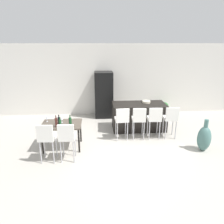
{
  "coord_description": "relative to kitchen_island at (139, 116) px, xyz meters",
  "views": [
    {
      "loc": [
        -0.81,
        -5.76,
        2.94
      ],
      "look_at": [
        -0.36,
        0.5,
        0.85
      ],
      "focal_mm": 33.72,
      "sensor_mm": 36.0,
      "label": 1
    }
  ],
  "objects": [
    {
      "name": "wine_bottle_far",
      "position": [
        -2.21,
        -1.35,
        0.39
      ],
      "size": [
        0.08,
        0.08,
        0.29
      ],
      "color": "#194723",
      "rests_on": "dining_table"
    },
    {
      "name": "wine_bottle_corner",
      "position": [
        -2.57,
        -1.46,
        0.41
      ],
      "size": [
        0.07,
        0.07,
        0.33
      ],
      "color": "#471E19",
      "rests_on": "dining_table"
    },
    {
      "name": "wine_glass_middle",
      "position": [
        -2.48,
        -1.13,
        0.4
      ],
      "size": [
        0.07,
        0.07,
        0.17
      ],
      "color": "silver",
      "rests_on": "dining_table"
    },
    {
      "name": "bar_chair_right",
      "position": [
        0.33,
        -0.83,
        0.24
      ],
      "size": [
        0.42,
        0.42,
        1.05
      ],
      "color": "white",
      "rests_on": "ground_plane"
    },
    {
      "name": "bar_chair_middle",
      "position": [
        -0.17,
        -0.83,
        0.24
      ],
      "size": [
        0.42,
        0.42,
        1.05
      ],
      "color": "white",
      "rests_on": "ground_plane"
    },
    {
      "name": "fruit_bowl",
      "position": [
        0.27,
        0.11,
        0.5
      ],
      "size": [
        0.28,
        0.28,
        0.07
      ],
      "primitive_type": "cylinder",
      "color": "beige",
      "rests_on": "kitchen_island"
    },
    {
      "name": "floor_vase",
      "position": [
        1.53,
        -1.71,
        -0.09
      ],
      "size": [
        0.37,
        0.37,
        0.93
      ],
      "color": "#47706B",
      "rests_on": "ground_plane"
    },
    {
      "name": "dining_chair_far",
      "position": [
        -2.23,
        -1.99,
        0.24
      ],
      "size": [
        0.41,
        0.41,
        1.05
      ],
      "color": "white",
      "rests_on": "ground_plane"
    },
    {
      "name": "bar_chair_left",
      "position": [
        -0.69,
        -0.83,
        0.24
      ],
      "size": [
        0.43,
        0.43,
        1.05
      ],
      "color": "white",
      "rests_on": "ground_plane"
    },
    {
      "name": "wine_bottle_inner",
      "position": [
        -2.53,
        -1.26,
        0.39
      ],
      "size": [
        0.08,
        0.08,
        0.28
      ],
      "color": "black",
      "rests_on": "dining_table"
    },
    {
      "name": "bar_chair_far",
      "position": [
        0.85,
        -0.83,
        0.24
      ],
      "size": [
        0.42,
        0.42,
        1.05
      ],
      "color": "white",
      "rests_on": "ground_plane"
    },
    {
      "name": "dining_table",
      "position": [
        -2.47,
        -1.23,
        0.2
      ],
      "size": [
        1.12,
        0.8,
        0.74
      ],
      "color": "#4C4238",
      "rests_on": "ground_plane"
    },
    {
      "name": "wine_bottle_right",
      "position": [
        -2.46,
        -1.48,
        0.39
      ],
      "size": [
        0.07,
        0.07,
        0.29
      ],
      "color": "#194723",
      "rests_on": "dining_table"
    },
    {
      "name": "potted_plant",
      "position": [
        1.36,
        1.39,
        -0.14
      ],
      "size": [
        0.35,
        0.35,
        0.56
      ],
      "color": "beige",
      "rests_on": "ground_plane"
    },
    {
      "name": "kitchen_island",
      "position": [
        0.0,
        0.0,
        0.0
      ],
      "size": [
        1.83,
        0.9,
        0.92
      ],
      "primitive_type": "cube",
      "color": "black",
      "rests_on": "ground_plane"
    },
    {
      "name": "dining_chair_near",
      "position": [
        -2.73,
        -1.99,
        0.24
      ],
      "size": [
        0.42,
        0.42,
        1.05
      ],
      "color": "white",
      "rests_on": "ground_plane"
    },
    {
      "name": "wine_glass_left",
      "position": [
        -2.91,
        -1.04,
        0.4
      ],
      "size": [
        0.07,
        0.07,
        0.17
      ],
      "color": "silver",
      "rests_on": "dining_table"
    },
    {
      "name": "back_wall",
      "position": [
        -0.63,
        1.84,
        0.99
      ],
      "size": [
        10.0,
        0.12,
        2.9
      ],
      "primitive_type": "cube",
      "color": "silver",
      "rests_on": "ground_plane"
    },
    {
      "name": "refrigerator",
      "position": [
        -1.18,
        1.4,
        0.46
      ],
      "size": [
        0.72,
        0.68,
        1.84
      ],
      "primitive_type": "cube",
      "color": "black",
      "rests_on": "ground_plane"
    },
    {
      "name": "ground_plane",
      "position": [
        -0.63,
        -1.11,
        -0.46
      ],
      "size": [
        10.0,
        10.0,
        0.0
      ],
      "primitive_type": "plane",
      "color": "#ADA89E"
    }
  ]
}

